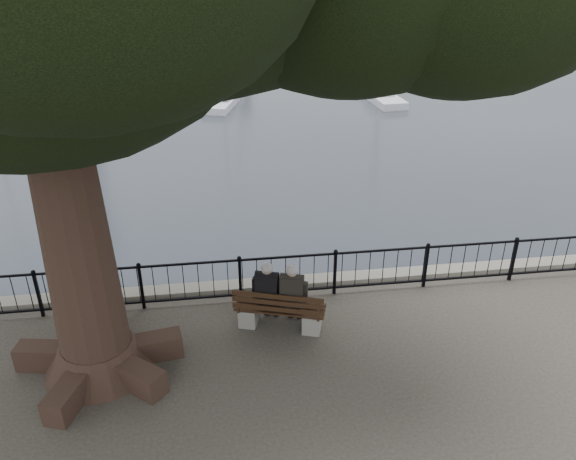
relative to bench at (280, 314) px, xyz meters
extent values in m
cube|color=slate|center=(0.30, 1.54, -0.82)|extent=(200.00, 0.40, 1.20)
cube|color=black|center=(0.30, 1.04, 0.66)|extent=(22.00, 0.04, 0.04)
cube|color=black|center=(0.30, 1.04, -0.17)|extent=(22.00, 0.04, 0.04)
cube|color=slate|center=(-0.59, 0.23, -0.12)|extent=(0.46, 0.52, 0.40)
cube|color=slate|center=(0.61, -0.16, -0.12)|extent=(0.46, 0.52, 0.40)
cube|color=black|center=(0.01, 0.04, 0.11)|extent=(1.81, 0.99, 0.04)
cube|color=black|center=(-0.07, -0.21, 0.41)|extent=(1.67, 0.57, 0.39)
cube|color=black|center=(-0.21, 0.12, 0.23)|extent=(0.42, 0.38, 0.23)
cube|color=black|center=(-0.24, 0.02, 0.60)|extent=(0.48, 0.35, 0.58)
sphere|color=tan|center=(-0.23, 0.05, 1.00)|extent=(0.22, 0.22, 0.22)
ellipsoid|color=#A09A9B|center=(-0.24, 0.03, 1.04)|extent=(0.23, 0.23, 0.20)
cube|color=black|center=(-0.12, 0.38, -0.10)|extent=(0.42, 0.50, 0.44)
cube|color=black|center=(0.25, -0.03, 0.23)|extent=(0.42, 0.38, 0.23)
cube|color=black|center=(0.21, -0.13, 0.60)|extent=(0.48, 0.35, 0.58)
sphere|color=tan|center=(0.22, -0.09, 1.00)|extent=(0.22, 0.22, 0.22)
ellipsoid|color=#A09A9B|center=(0.22, -0.12, 1.04)|extent=(0.23, 0.23, 0.20)
cube|color=black|center=(0.33, 0.24, -0.10)|extent=(0.42, 0.50, 0.44)
cone|color=black|center=(-3.30, -0.72, -0.04)|extent=(1.90, 1.90, 0.56)
cone|color=black|center=(-3.30, -0.72, 3.03)|extent=(1.23, 1.23, 6.69)
cube|color=slate|center=(-17.70, 60.54, -0.72)|extent=(10.72, 10.72, 1.40)
cube|color=slate|center=(2.30, 48.54, -0.72)|extent=(5.57, 5.57, 1.40)
cube|color=slate|center=(2.30, 48.54, 1.64)|extent=(2.04, 2.41, 3.72)
cube|color=white|center=(-0.37, 21.42, -1.22)|extent=(2.52, 4.80, 0.51)
cube|color=white|center=(-0.37, 21.42, -0.72)|extent=(1.43, 2.07, 0.39)
cylinder|color=silver|center=(-0.37, 21.16, 3.38)|extent=(0.10, 0.10, 8.60)
cube|color=white|center=(8.24, 21.30, -1.22)|extent=(1.76, 5.11, 0.56)
cube|color=white|center=(8.24, 21.30, -0.72)|extent=(1.17, 2.12, 0.42)
cylinder|color=silver|center=(8.24, 21.02, 3.82)|extent=(0.11, 0.11, 9.48)
cube|color=white|center=(9.33, 25.35, -1.22)|extent=(2.83, 5.93, 0.63)
cube|color=white|center=(9.33, 25.35, -0.72)|extent=(1.66, 2.53, 0.48)
cylinder|color=silver|center=(9.33, 25.03, 3.40)|extent=(0.13, 0.13, 8.64)
cube|color=white|center=(-11.28, 26.15, -1.22)|extent=(1.92, 5.53, 0.60)
cube|color=white|center=(-11.28, 26.15, -0.72)|extent=(1.27, 2.29, 0.45)
cube|color=white|center=(0.98, 33.14, -1.22)|extent=(2.89, 6.40, 0.69)
cube|color=white|center=(0.98, 33.14, -0.72)|extent=(1.72, 2.72, 0.52)
camera|label=1|loc=(-1.07, -8.87, 6.38)|focal=35.00mm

